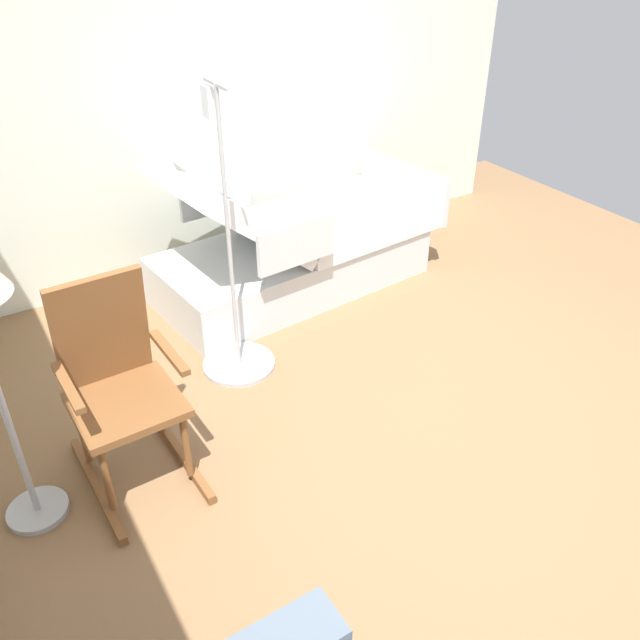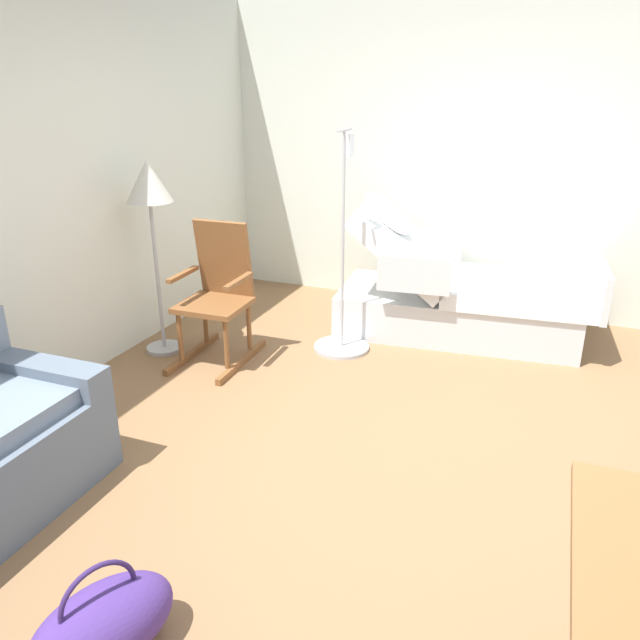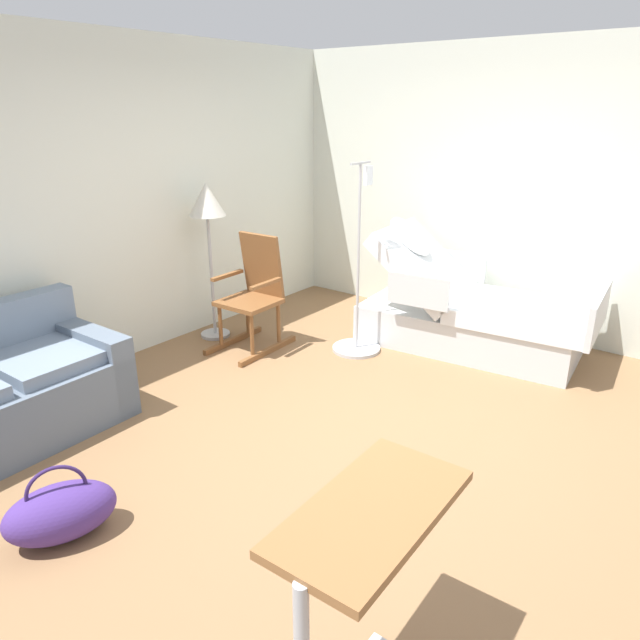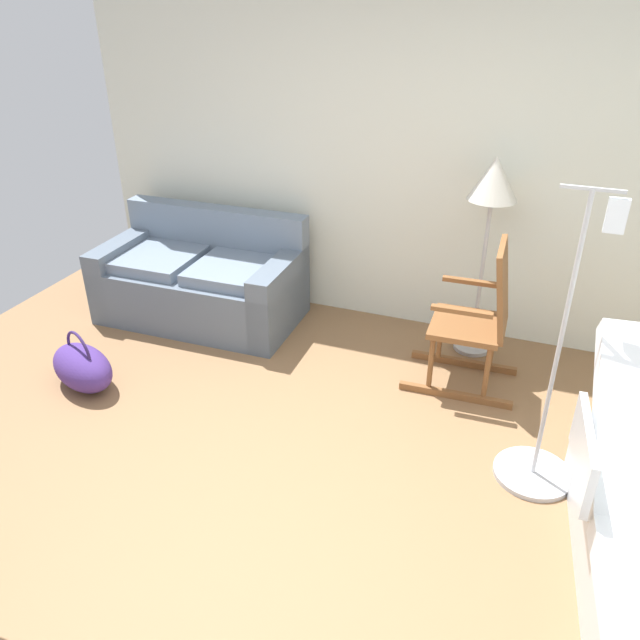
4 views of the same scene
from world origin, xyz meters
name	(u,v)px [view 1 (image 1 of 4)]	position (x,y,z in m)	size (l,w,h in m)	color
ground_plane	(461,435)	(0.00, 0.00, 0.00)	(6.37, 6.37, 0.00)	olive
side_wall	(236,78)	(2.60, 0.00, 1.35)	(0.10, 4.84, 2.70)	silver
hospital_bed	(293,247)	(1.88, -0.03, 0.32)	(1.16, 2.14, 1.18)	silver
rocking_chair	(119,387)	(0.70, 1.56, 0.50)	(0.78, 0.52, 1.05)	brown
iv_pole	(236,332)	(1.19, 0.75, 0.25)	(0.44, 0.44, 1.69)	#B2B5BA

